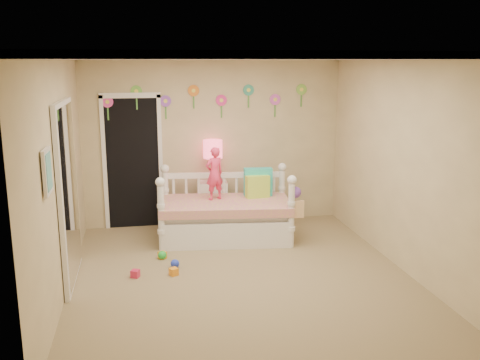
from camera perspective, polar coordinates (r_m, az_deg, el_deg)
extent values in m
cube|color=#7F684C|center=(6.46, 0.13, -10.33)|extent=(4.00, 4.50, 0.01)
cube|color=white|center=(5.94, 0.15, 13.40)|extent=(4.00, 4.50, 0.01)
cube|color=tan|center=(8.26, -2.84, 4.14)|extent=(4.00, 0.01, 2.60)
cube|color=tan|center=(6.03, -18.88, 0.26)|extent=(0.01, 4.50, 2.60)
cube|color=tan|center=(6.74, 17.09, 1.64)|extent=(0.01, 4.50, 2.60)
cube|color=#25BAA0|center=(7.85, 1.96, -0.21)|extent=(0.42, 0.18, 0.41)
cube|color=#B3DE43|center=(7.74, 1.90, -0.72)|extent=(0.36, 0.17, 0.33)
imported|color=#F63864|center=(7.59, -2.77, 0.70)|extent=(0.33, 0.27, 0.77)
cube|color=white|center=(8.27, -2.89, -2.56)|extent=(0.44, 0.35, 0.70)
sphere|color=#DC1D8E|center=(8.17, -2.92, 0.42)|extent=(0.18, 0.18, 0.18)
cylinder|color=#DC1D8E|center=(8.13, -2.94, 1.71)|extent=(0.03, 0.03, 0.37)
cylinder|color=#FF4C65|center=(8.09, -2.95, 3.35)|extent=(0.29, 0.29, 0.28)
cube|color=black|center=(8.21, -11.49, 1.98)|extent=(0.90, 0.04, 2.07)
cube|color=white|center=(6.36, -18.01, -1.35)|extent=(0.07, 1.30, 2.10)
cube|color=white|center=(5.10, -20.08, 0.87)|extent=(0.05, 0.34, 0.42)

